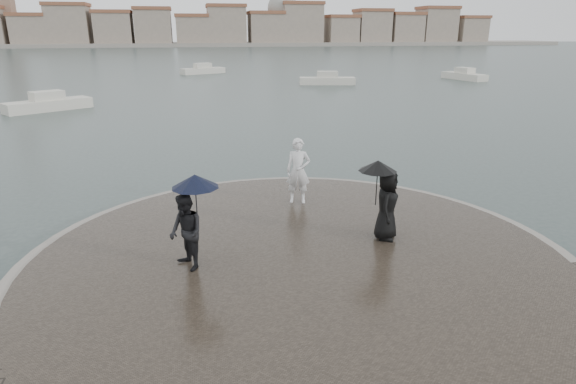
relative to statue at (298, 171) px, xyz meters
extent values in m
plane|color=#2B3835|center=(-0.75, -7.01, -1.31)|extent=(400.00, 400.00, 0.00)
cylinder|color=gray|center=(-0.75, -3.51, -1.15)|extent=(12.50, 12.50, 0.32)
cylinder|color=#2D261E|center=(-0.75, -3.51, -1.13)|extent=(11.90, 11.90, 0.36)
imported|color=silver|center=(0.00, 0.00, 0.00)|extent=(0.79, 0.63, 1.91)
imported|color=black|center=(-3.20, -3.59, -0.13)|extent=(0.91, 0.99, 1.65)
cylinder|color=black|center=(-2.95, -3.49, 0.40)|extent=(0.02, 0.02, 0.90)
cone|color=black|center=(-2.95, -3.49, 0.95)|extent=(0.98, 0.98, 0.28)
imported|color=black|center=(1.51, -2.97, -0.10)|extent=(0.88, 0.99, 1.71)
cylinder|color=black|center=(1.26, -2.87, 0.35)|extent=(0.02, 0.02, 0.90)
cone|color=black|center=(1.26, -2.87, 0.87)|extent=(0.91, 0.91, 0.26)
cube|color=gray|center=(-0.75, 155.99, -0.71)|extent=(260.00, 20.00, 1.20)
cube|color=gray|center=(-48.75, 152.99, 3.19)|extent=(10.00, 10.00, 9.00)
cube|color=brown|center=(-48.75, 152.99, 8.19)|extent=(10.60, 10.60, 1.00)
cube|color=gray|center=(-37.75, 152.99, 4.69)|extent=(12.00, 10.00, 12.00)
cube|color=brown|center=(-37.75, 152.99, 11.19)|extent=(12.60, 10.60, 1.00)
cube|color=gray|center=(-24.75, 152.99, 3.69)|extent=(11.00, 10.00, 10.00)
cube|color=brown|center=(-24.75, 152.99, 9.19)|extent=(11.60, 10.60, 1.00)
cube|color=gray|center=(-12.75, 152.99, 4.19)|extent=(11.00, 10.00, 11.00)
cube|color=brown|center=(-12.75, 152.99, 10.19)|extent=(11.60, 10.60, 1.00)
cube|color=gray|center=(-0.75, 152.99, 3.19)|extent=(10.00, 10.00, 9.00)
cube|color=brown|center=(-0.75, 152.99, 8.19)|extent=(10.60, 10.60, 1.00)
cube|color=gray|center=(10.25, 152.99, 4.69)|extent=(12.00, 10.00, 12.00)
cube|color=brown|center=(10.25, 152.99, 11.19)|extent=(12.60, 10.60, 1.00)
cube|color=gray|center=(23.25, 152.99, 3.69)|extent=(11.00, 10.00, 10.00)
cube|color=brown|center=(23.25, 152.99, 9.19)|extent=(11.60, 10.60, 1.00)
cube|color=gray|center=(35.25, 152.99, 5.19)|extent=(13.00, 10.00, 13.00)
cube|color=brown|center=(35.25, 152.99, 12.19)|extent=(13.60, 10.60, 1.00)
cube|color=gray|center=(49.25, 152.99, 3.19)|extent=(10.00, 10.00, 9.00)
cube|color=brown|center=(49.25, 152.99, 8.19)|extent=(10.60, 10.60, 1.00)
cube|color=gray|center=(60.25, 152.99, 4.19)|extent=(11.00, 10.00, 11.00)
cube|color=brown|center=(60.25, 152.99, 10.19)|extent=(11.60, 10.60, 1.00)
cube|color=gray|center=(72.25, 152.99, 3.69)|extent=(11.00, 10.00, 10.00)
cube|color=brown|center=(72.25, 152.99, 9.19)|extent=(11.60, 10.60, 1.00)
cube|color=gray|center=(84.25, 152.99, 4.69)|extent=(12.00, 10.00, 12.00)
cube|color=brown|center=(84.25, 152.99, 11.19)|extent=(12.60, 10.60, 1.00)
cube|color=gray|center=(97.25, 152.99, 3.19)|extent=(10.00, 10.00, 9.00)
cube|color=brown|center=(97.25, 152.99, 8.19)|extent=(10.60, 10.60, 1.00)
sphere|color=gray|center=(29.25, 154.99, 10.69)|extent=(10.00, 10.00, 10.00)
cube|color=beige|center=(-12.36, 22.19, -1.06)|extent=(5.43, 4.46, 0.90)
cube|color=beige|center=(-12.36, 22.19, -0.46)|extent=(2.33, 2.13, 0.90)
cube|color=beige|center=(10.63, 34.21, -1.06)|extent=(5.71, 2.71, 0.90)
cube|color=beige|center=(10.63, 34.21, -0.46)|extent=(2.21, 1.59, 0.90)
cube|color=beige|center=(-1.14, 49.24, -1.06)|extent=(5.65, 3.82, 0.90)
cube|color=beige|center=(-1.14, 49.24, -0.46)|extent=(2.32, 1.95, 0.90)
cube|color=beige|center=(26.69, 35.98, -1.06)|extent=(2.76, 5.72, 0.90)
cube|color=beige|center=(26.69, 35.98, -0.46)|extent=(1.61, 2.21, 0.90)
camera|label=1|loc=(-2.95, -13.05, 3.88)|focal=30.00mm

